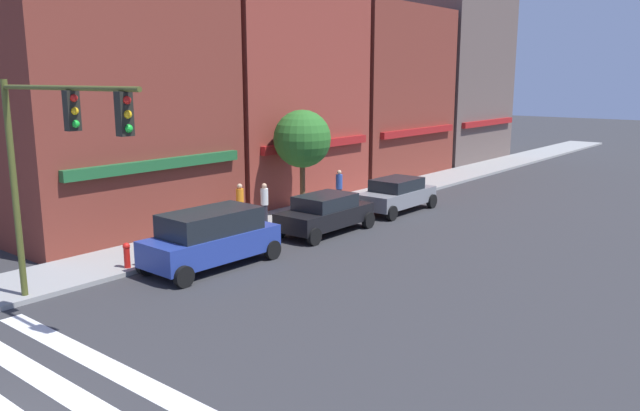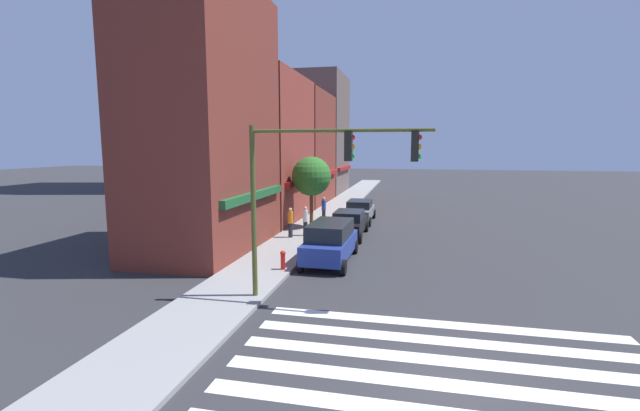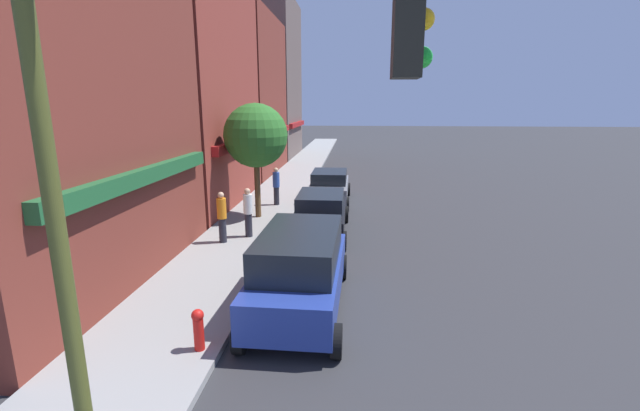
{
  "view_description": "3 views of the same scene",
  "coord_description": "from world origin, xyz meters",
  "px_view_note": "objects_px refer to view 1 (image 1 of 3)",
  "views": [
    {
      "loc": [
        -3.35,
        -10.88,
        6.24
      ],
      "look_at": [
        15.67,
        4.7,
        1.2
      ],
      "focal_mm": 35.0,
      "sensor_mm": 36.0,
      "label": 1
    },
    {
      "loc": [
        -9.65,
        0.94,
        5.47
      ],
      "look_at": [
        4.41,
        4.0,
        3.5
      ],
      "focal_mm": 24.0,
      "sensor_mm": 36.0,
      "label": 2
    },
    {
      "loc": [
        0.56,
        3.46,
        4.8
      ],
      "look_at": [
        15.67,
        4.7,
        1.2
      ],
      "focal_mm": 24.0,
      "sensor_mm": 36.0,
      "label": 3
    }
  ],
  "objects_px": {
    "traffic_signal": "(52,147)",
    "sedan_black": "(325,213)",
    "sedan_grey": "(397,194)",
    "pedestrian_orange_vest": "(240,204)",
    "street_tree": "(302,139)",
    "pedestrian_blue_shirt": "(339,187)",
    "suv_blue": "(211,237)",
    "pedestrian_white_shirt": "(265,203)",
    "fire_hydrant": "(127,254)"
  },
  "relations": [
    {
      "from": "traffic_signal",
      "to": "sedan_grey",
      "type": "distance_m",
      "value": 17.41
    },
    {
      "from": "suv_blue",
      "to": "fire_hydrant",
      "type": "height_order",
      "value": "suv_blue"
    },
    {
      "from": "traffic_signal",
      "to": "sedan_black",
      "type": "xyz_separation_m",
      "value": [
        11.6,
        0.58,
        -3.72
      ]
    },
    {
      "from": "pedestrian_white_shirt",
      "to": "street_tree",
      "type": "bearing_deg",
      "value": 29.43
    },
    {
      "from": "suv_blue",
      "to": "sedan_black",
      "type": "relative_size",
      "value": 1.08
    },
    {
      "from": "pedestrian_orange_vest",
      "to": "street_tree",
      "type": "relative_size",
      "value": 0.38
    },
    {
      "from": "pedestrian_blue_shirt",
      "to": "suv_blue",
      "type": "bearing_deg",
      "value": 35.04
    },
    {
      "from": "pedestrian_orange_vest",
      "to": "street_tree",
      "type": "height_order",
      "value": "street_tree"
    },
    {
      "from": "sedan_black",
      "to": "street_tree",
      "type": "relative_size",
      "value": 0.94
    },
    {
      "from": "pedestrian_white_shirt",
      "to": "sedan_grey",
      "type": "bearing_deg",
      "value": 2.02
    },
    {
      "from": "pedestrian_blue_shirt",
      "to": "pedestrian_orange_vest",
      "type": "xyz_separation_m",
      "value": [
        -5.75,
        0.82,
        0.0
      ]
    },
    {
      "from": "traffic_signal",
      "to": "pedestrian_orange_vest",
      "type": "xyz_separation_m",
      "value": [
        9.93,
        3.84,
        -3.49
      ]
    },
    {
      "from": "sedan_black",
      "to": "sedan_grey",
      "type": "relative_size",
      "value": 1.0
    },
    {
      "from": "pedestrian_blue_shirt",
      "to": "fire_hydrant",
      "type": "relative_size",
      "value": 2.1
    },
    {
      "from": "traffic_signal",
      "to": "street_tree",
      "type": "height_order",
      "value": "traffic_signal"
    },
    {
      "from": "suv_blue",
      "to": "sedan_black",
      "type": "distance_m",
      "value": 6.07
    },
    {
      "from": "sedan_black",
      "to": "pedestrian_blue_shirt",
      "type": "relative_size",
      "value": 2.49
    },
    {
      "from": "traffic_signal",
      "to": "sedan_grey",
      "type": "height_order",
      "value": "traffic_signal"
    },
    {
      "from": "fire_hydrant",
      "to": "sedan_grey",
      "type": "bearing_deg",
      "value": -7.12
    },
    {
      "from": "pedestrian_orange_vest",
      "to": "sedan_grey",
      "type": "bearing_deg",
      "value": -51.07
    },
    {
      "from": "pedestrian_white_shirt",
      "to": "street_tree",
      "type": "xyz_separation_m",
      "value": [
        2.77,
        0.28,
        2.47
      ]
    },
    {
      "from": "sedan_black",
      "to": "sedan_grey",
      "type": "height_order",
      "value": "same"
    },
    {
      "from": "traffic_signal",
      "to": "fire_hydrant",
      "type": "distance_m",
      "value": 5.68
    },
    {
      "from": "suv_blue",
      "to": "fire_hydrant",
      "type": "relative_size",
      "value": 5.63
    },
    {
      "from": "sedan_grey",
      "to": "pedestrian_orange_vest",
      "type": "bearing_deg",
      "value": 155.51
    },
    {
      "from": "street_tree",
      "to": "sedan_grey",
      "type": "bearing_deg",
      "value": -38.06
    },
    {
      "from": "suv_blue",
      "to": "sedan_grey",
      "type": "bearing_deg",
      "value": 1.33
    },
    {
      "from": "street_tree",
      "to": "pedestrian_orange_vest",
      "type": "bearing_deg",
      "value": 172.6
    },
    {
      "from": "sedan_black",
      "to": "fire_hydrant",
      "type": "relative_size",
      "value": 5.24
    },
    {
      "from": "sedan_black",
      "to": "pedestrian_orange_vest",
      "type": "xyz_separation_m",
      "value": [
        -1.66,
        3.25,
        0.23
      ]
    },
    {
      "from": "sedan_grey",
      "to": "pedestrian_blue_shirt",
      "type": "distance_m",
      "value": 2.77
    },
    {
      "from": "fire_hydrant",
      "to": "suv_blue",
      "type": "bearing_deg",
      "value": -38.47
    },
    {
      "from": "sedan_black",
      "to": "suv_blue",
      "type": "bearing_deg",
      "value": 179.67
    },
    {
      "from": "suv_blue",
      "to": "street_tree",
      "type": "relative_size",
      "value": 1.01
    },
    {
      "from": "sedan_grey",
      "to": "pedestrian_orange_vest",
      "type": "distance_m",
      "value": 7.78
    },
    {
      "from": "suv_blue",
      "to": "fire_hydrant",
      "type": "xyz_separation_m",
      "value": [
        -2.14,
        1.7,
        -0.42
      ]
    },
    {
      "from": "street_tree",
      "to": "suv_blue",
      "type": "bearing_deg",
      "value": -160.47
    },
    {
      "from": "pedestrian_white_shirt",
      "to": "suv_blue",
      "type": "bearing_deg",
      "value": -130.08
    },
    {
      "from": "traffic_signal",
      "to": "sedan_grey",
      "type": "relative_size",
      "value": 1.41
    },
    {
      "from": "sedan_black",
      "to": "pedestrian_white_shirt",
      "type": "bearing_deg",
      "value": 110.26
    },
    {
      "from": "suv_blue",
      "to": "pedestrian_blue_shirt",
      "type": "distance_m",
      "value": 10.44
    },
    {
      "from": "suv_blue",
      "to": "sedan_black",
      "type": "xyz_separation_m",
      "value": [
        6.07,
        -0.0,
        -0.19
      ]
    },
    {
      "from": "sedan_grey",
      "to": "pedestrian_blue_shirt",
      "type": "height_order",
      "value": "pedestrian_blue_shirt"
    },
    {
      "from": "pedestrian_white_shirt",
      "to": "street_tree",
      "type": "relative_size",
      "value": 0.38
    },
    {
      "from": "traffic_signal",
      "to": "sedan_black",
      "type": "distance_m",
      "value": 12.19
    },
    {
      "from": "sedan_black",
      "to": "pedestrian_orange_vest",
      "type": "relative_size",
      "value": 2.49
    },
    {
      "from": "sedan_black",
      "to": "pedestrian_blue_shirt",
      "type": "height_order",
      "value": "pedestrian_blue_shirt"
    },
    {
      "from": "traffic_signal",
      "to": "street_tree",
      "type": "bearing_deg",
      "value": 14.15
    },
    {
      "from": "pedestrian_white_shirt",
      "to": "fire_hydrant",
      "type": "relative_size",
      "value": 2.1
    },
    {
      "from": "pedestrian_orange_vest",
      "to": "fire_hydrant",
      "type": "relative_size",
      "value": 2.1
    }
  ]
}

